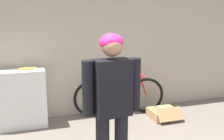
{
  "coord_description": "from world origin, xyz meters",
  "views": [
    {
      "loc": [
        -1.03,
        -1.77,
        1.83
      ],
      "look_at": [
        -0.21,
        0.71,
        1.28
      ],
      "focal_mm": 42.0,
      "sensor_mm": 36.0,
      "label": 1
    }
  ],
  "objects_px": {
    "bicycle": "(120,96)",
    "person": "(112,98)",
    "banana": "(27,68)",
    "cardboard_box": "(164,114)"
  },
  "relations": [
    {
      "from": "bicycle",
      "to": "person",
      "type": "bearing_deg",
      "value": -105.18
    },
    {
      "from": "banana",
      "to": "person",
      "type": "bearing_deg",
      "value": -66.76
    },
    {
      "from": "cardboard_box",
      "to": "banana",
      "type": "bearing_deg",
      "value": 169.19
    },
    {
      "from": "bicycle",
      "to": "banana",
      "type": "height_order",
      "value": "banana"
    },
    {
      "from": "person",
      "to": "bicycle",
      "type": "distance_m",
      "value": 2.13
    },
    {
      "from": "banana",
      "to": "cardboard_box",
      "type": "height_order",
      "value": "banana"
    },
    {
      "from": "bicycle",
      "to": "cardboard_box",
      "type": "bearing_deg",
      "value": -24.06
    },
    {
      "from": "person",
      "to": "bicycle",
      "type": "height_order",
      "value": "person"
    },
    {
      "from": "cardboard_box",
      "to": "person",
      "type": "bearing_deg",
      "value": -134.94
    },
    {
      "from": "person",
      "to": "bicycle",
      "type": "bearing_deg",
      "value": 61.61
    }
  ]
}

